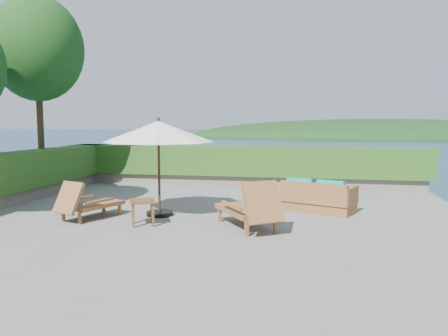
% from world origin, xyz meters
% --- Properties ---
extents(ground, '(12.00, 12.00, 0.00)m').
position_xyz_m(ground, '(0.00, 0.00, 0.00)').
color(ground, slate).
rests_on(ground, ground).
extents(foundation, '(12.00, 12.00, 3.00)m').
position_xyz_m(foundation, '(0.00, 0.00, -1.55)').
color(foundation, '#5C5549').
rests_on(foundation, ocean).
extents(offshore_island, '(126.00, 57.60, 12.60)m').
position_xyz_m(offshore_island, '(25.00, 140.00, -3.00)').
color(offshore_island, black).
rests_on(offshore_island, ocean).
extents(planter_wall_far, '(12.00, 0.60, 0.36)m').
position_xyz_m(planter_wall_far, '(0.00, 5.60, 0.18)').
color(planter_wall_far, slate).
rests_on(planter_wall_far, ground).
extents(hedge_far, '(12.40, 0.90, 1.00)m').
position_xyz_m(hedge_far, '(0.00, 5.60, 0.85)').
color(hedge_far, '#1D4212').
rests_on(hedge_far, planter_wall_far).
extents(tree_far, '(2.80, 2.80, 6.03)m').
position_xyz_m(tree_far, '(-6.00, 3.20, 4.40)').
color(tree_far, '#48351B').
rests_on(tree_far, ground).
extents(patio_umbrella, '(3.13, 3.13, 2.28)m').
position_xyz_m(patio_umbrella, '(-1.15, 0.37, 1.93)').
color(patio_umbrella, black).
rests_on(patio_umbrella, ground).
extents(lounge_left, '(1.16, 1.67, 0.89)m').
position_xyz_m(lounge_left, '(-2.62, -0.30, 0.37)').
color(lounge_left, brown).
rests_on(lounge_left, ground).
extents(lounge_right, '(1.61, 1.91, 1.04)m').
position_xyz_m(lounge_right, '(1.08, -0.52, 0.44)').
color(lounge_right, brown).
rests_on(lounge_right, ground).
extents(side_table, '(0.67, 0.67, 0.54)m').
position_xyz_m(side_table, '(-1.18, -0.60, 0.45)').
color(side_table, brown).
rests_on(side_table, ground).
extents(wicker_loveseat, '(1.87, 1.43, 0.82)m').
position_xyz_m(wicker_loveseat, '(2.49, 1.47, 0.32)').
color(wicker_loveseat, brown).
rests_on(wicker_loveseat, ground).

